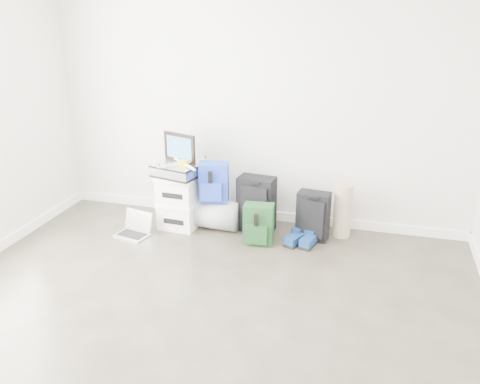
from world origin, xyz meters
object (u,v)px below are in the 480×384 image
(duffel_bag, at_px, (215,214))
(carry_on, at_px, (313,216))
(boxes_stack, at_px, (178,202))
(briefcase, at_px, (177,170))
(laptop, at_px, (135,229))
(large_suitcase, at_px, (256,204))

(duffel_bag, distance_m, carry_on, 1.05)
(boxes_stack, relative_size, duffel_bag, 1.12)
(briefcase, xyz_separation_m, carry_on, (1.43, 0.09, -0.40))
(laptop, bearing_deg, briefcase, 51.60)
(briefcase, bearing_deg, duffel_bag, 26.21)
(duffel_bag, bearing_deg, carry_on, 4.10)
(boxes_stack, xyz_separation_m, briefcase, (0.00, -0.00, 0.36))
(briefcase, relative_size, carry_on, 0.91)
(duffel_bag, xyz_separation_m, large_suitcase, (0.44, 0.07, 0.13))
(duffel_bag, xyz_separation_m, laptop, (-0.77, -0.38, -0.10))
(laptop, bearing_deg, boxes_stack, 51.60)
(boxes_stack, bearing_deg, laptop, -138.44)
(duffel_bag, height_order, carry_on, carry_on)
(boxes_stack, height_order, briefcase, briefcase)
(large_suitcase, bearing_deg, carry_on, 1.62)
(boxes_stack, distance_m, duffel_bag, 0.41)
(carry_on, distance_m, laptop, 1.86)
(carry_on, relative_size, laptop, 1.31)
(carry_on, xyz_separation_m, laptop, (-1.81, -0.39, -0.19))
(briefcase, height_order, carry_on, briefcase)
(carry_on, bearing_deg, large_suitcase, -178.97)
(briefcase, bearing_deg, laptop, -127.87)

